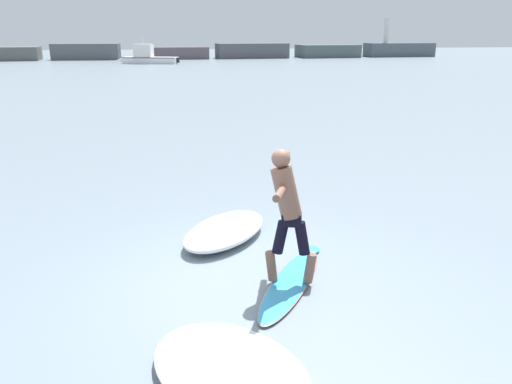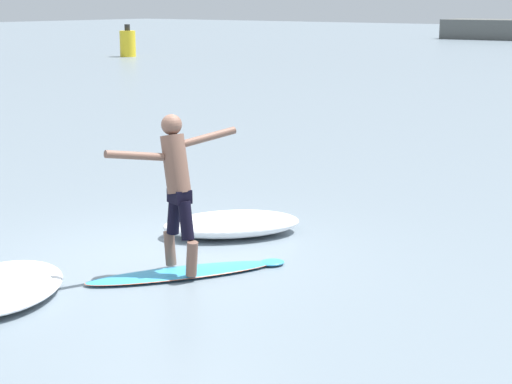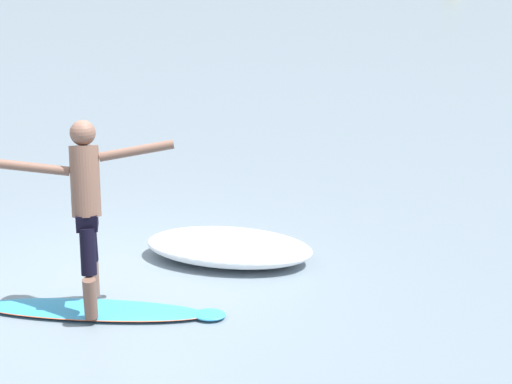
% 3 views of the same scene
% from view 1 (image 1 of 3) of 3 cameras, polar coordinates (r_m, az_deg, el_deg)
% --- Properties ---
extents(ground_plane, '(200.00, 200.00, 0.00)m').
position_cam_1_polar(ground_plane, '(7.19, -1.61, -9.88)').
color(ground_plane, gray).
extents(rock_jetty_breakwater, '(63.20, 5.42, 5.20)m').
position_cam_1_polar(rock_jetty_breakwater, '(68.67, -5.54, 15.68)').
color(rock_jetty_breakwater, '#565855').
rests_on(rock_jetty_breakwater, ground).
extents(surfboard, '(1.62, 2.32, 0.20)m').
position_cam_1_polar(surfboard, '(7.06, 4.02, -10.17)').
color(surfboard, '#379ACC').
rests_on(surfboard, ground).
extents(surfer, '(0.81, 1.66, 1.86)m').
position_cam_1_polar(surfer, '(6.57, 3.57, -1.54)').
color(surfer, brown).
rests_on(surfer, surfboard).
extents(fishing_boat_near_jetty, '(7.02, 3.46, 2.99)m').
position_cam_1_polar(fishing_boat_near_jetty, '(58.30, -12.32, 14.80)').
color(fishing_boat_near_jetty, white).
rests_on(fishing_boat_near_jetty, ground).
extents(wave_foam_at_tail, '(2.13, 2.31, 0.21)m').
position_cam_1_polar(wave_foam_at_tail, '(5.33, -2.99, -19.57)').
color(wave_foam_at_tail, white).
rests_on(wave_foam_at_tail, ground).
extents(wave_foam_at_nose, '(2.01, 2.14, 0.31)m').
position_cam_1_polar(wave_foam_at_nose, '(8.43, -3.58, -4.40)').
color(wave_foam_at_nose, white).
rests_on(wave_foam_at_nose, ground).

